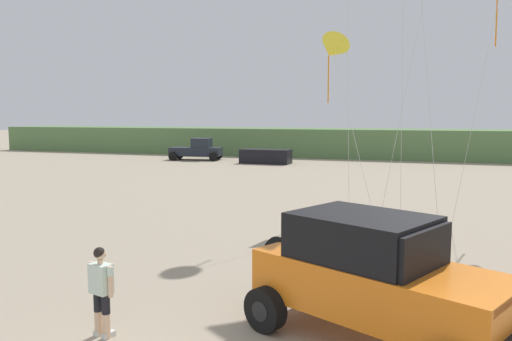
{
  "coord_description": "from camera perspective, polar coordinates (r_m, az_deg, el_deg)",
  "views": [
    {
      "loc": [
        3.8,
        -5.24,
        4.0
      ],
      "look_at": [
        0.73,
        3.8,
        2.95
      ],
      "focal_mm": 35.17,
      "sensor_mm": 36.0,
      "label": 1
    }
  ],
  "objects": [
    {
      "name": "jeep",
      "position": [
        9.21,
        13.41,
        -11.6
      ],
      "size": [
        5.0,
        4.0,
        2.26
      ],
      "color": "orange",
      "rests_on": "ground_plane"
    },
    {
      "name": "dune_ridge",
      "position": [
        49.72,
        17.38,
        2.92
      ],
      "size": [
        90.0,
        6.99,
        2.72
      ],
      "primitive_type": "cube",
      "color": "#567A47",
      "rests_on": "ground_plane"
    },
    {
      "name": "kite_white_parafoil",
      "position": [
        20.14,
        8.71,
        13.46
      ],
      "size": [
        3.06,
        4.92,
        7.34
      ],
      "color": "yellow",
      "rests_on": "ground_plane"
    },
    {
      "name": "distant_sedan",
      "position": [
        42.07,
        1.11,
        1.61
      ],
      "size": [
        4.21,
        1.71,
        1.2
      ],
      "primitive_type": "cube",
      "rotation": [
        0.0,
        0.0,
        0.0
      ],
      "color": "black",
      "rests_on": "ground_plane"
    },
    {
      "name": "person_watching",
      "position": [
        9.65,
        -17.19,
        -12.52
      ],
      "size": [
        0.61,
        0.38,
        1.67
      ],
      "color": "#DBB28E",
      "rests_on": "ground_plane"
    },
    {
      "name": "distant_pickup",
      "position": [
        45.85,
        -6.68,
        2.38
      ],
      "size": [
        4.88,
        3.16,
        1.98
      ],
      "color": "#1E232D",
      "rests_on": "ground_plane"
    }
  ]
}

